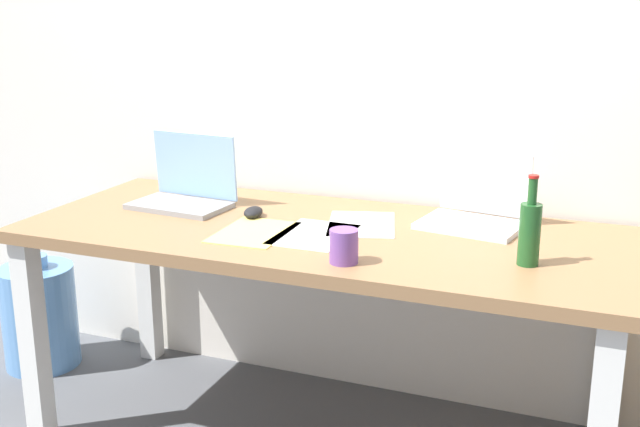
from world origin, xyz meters
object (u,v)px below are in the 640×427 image
(coffee_mug, at_px, (344,246))
(water_cooler_jug, at_px, (40,315))
(desk, at_px, (320,256))
(computer_mouse, at_px, (253,212))
(laptop_left, at_px, (186,190))
(beer_bottle, at_px, (530,231))
(laptop_right, at_px, (475,210))

(coffee_mug, distance_m, water_cooler_jug, 1.61)
(desk, height_order, computer_mouse, computer_mouse)
(computer_mouse, distance_m, water_cooler_jug, 1.15)
(laptop_left, relative_size, water_cooler_jug, 0.75)
(beer_bottle, bearing_deg, desk, 170.40)
(coffee_mug, bearing_deg, laptop_left, 152.75)
(beer_bottle, bearing_deg, computer_mouse, 170.34)
(computer_mouse, bearing_deg, laptop_left, 158.55)
(desk, xyz_separation_m, water_cooler_jug, (-1.26, 0.11, -0.45))
(desk, bearing_deg, beer_bottle, -9.60)
(beer_bottle, distance_m, water_cooler_jug, 2.03)
(beer_bottle, relative_size, coffee_mug, 2.65)
(water_cooler_jug, bearing_deg, computer_mouse, -3.81)
(coffee_mug, bearing_deg, laptop_right, 62.26)
(beer_bottle, distance_m, computer_mouse, 0.93)
(computer_mouse, distance_m, coffee_mug, 0.55)
(laptop_right, bearing_deg, coffee_mug, -117.74)
(desk, xyz_separation_m, laptop_right, (0.45, 0.22, 0.14))
(laptop_left, distance_m, computer_mouse, 0.29)
(laptop_right, relative_size, water_cooler_jug, 0.74)
(water_cooler_jug, bearing_deg, laptop_right, 3.76)
(laptop_right, relative_size, computer_mouse, 3.46)
(desk, height_order, coffee_mug, coffee_mug)
(laptop_left, height_order, beer_bottle, beer_bottle)
(desk, bearing_deg, laptop_right, 26.62)
(laptop_right, bearing_deg, beer_bottle, -58.10)
(coffee_mug, bearing_deg, computer_mouse, 143.42)
(desk, bearing_deg, water_cooler_jug, 174.96)
(desk, distance_m, water_cooler_jug, 1.34)
(computer_mouse, height_order, water_cooler_jug, computer_mouse)
(laptop_right, xyz_separation_m, beer_bottle, (0.21, -0.33, 0.05))
(beer_bottle, bearing_deg, laptop_left, 170.38)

